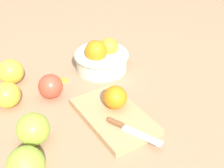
{
  "coord_description": "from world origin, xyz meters",
  "views": [
    {
      "loc": [
        0.71,
        -0.21,
        0.52
      ],
      "look_at": [
        0.04,
        0.08,
        0.04
      ],
      "focal_mm": 46.45,
      "sensor_mm": 36.0,
      "label": 1
    }
  ],
  "objects_px": {
    "cutting_board": "(114,116)",
    "apple_front_left": "(11,72)",
    "orange_on_board": "(115,97)",
    "knife": "(127,128)",
    "bowl": "(101,58)",
    "apple_front_right": "(26,165)",
    "apple_front_right_2": "(33,129)",
    "apple_front_center": "(51,86)",
    "apple_front_left_2": "(7,95)"
  },
  "relations": [
    {
      "from": "cutting_board",
      "to": "apple_front_left",
      "type": "relative_size",
      "value": 3.06
    },
    {
      "from": "orange_on_board",
      "to": "knife",
      "type": "relative_size",
      "value": 0.47
    },
    {
      "from": "bowl",
      "to": "orange_on_board",
      "type": "height_order",
      "value": "bowl"
    },
    {
      "from": "bowl",
      "to": "apple_front_right",
      "type": "relative_size",
      "value": 2.32
    },
    {
      "from": "bowl",
      "to": "cutting_board",
      "type": "xyz_separation_m",
      "value": [
        0.27,
        -0.07,
        -0.04
      ]
    },
    {
      "from": "bowl",
      "to": "apple_front_left",
      "type": "relative_size",
      "value": 2.33
    },
    {
      "from": "bowl",
      "to": "apple_front_right_2",
      "type": "relative_size",
      "value": 2.32
    },
    {
      "from": "apple_front_center",
      "to": "cutting_board",
      "type": "bearing_deg",
      "value": 37.07
    },
    {
      "from": "orange_on_board",
      "to": "apple_front_right_2",
      "type": "bearing_deg",
      "value": -83.74
    },
    {
      "from": "apple_front_left",
      "to": "apple_front_center",
      "type": "height_order",
      "value": "apple_front_left"
    },
    {
      "from": "apple_front_center",
      "to": "apple_front_right",
      "type": "bearing_deg",
      "value": -23.27
    },
    {
      "from": "apple_front_right_2",
      "to": "cutting_board",
      "type": "bearing_deg",
      "value": 90.19
    },
    {
      "from": "orange_on_board",
      "to": "apple_front_center",
      "type": "xyz_separation_m",
      "value": [
        -0.15,
        -0.15,
        -0.01
      ]
    },
    {
      "from": "apple_front_right",
      "to": "apple_front_center",
      "type": "relative_size",
      "value": 1.1
    },
    {
      "from": "cutting_board",
      "to": "apple_front_right_2",
      "type": "distance_m",
      "value": 0.22
    },
    {
      "from": "knife",
      "to": "apple_front_left",
      "type": "xyz_separation_m",
      "value": [
        -0.37,
        -0.23,
        0.02
      ]
    },
    {
      "from": "knife",
      "to": "apple_front_right",
      "type": "relative_size",
      "value": 1.7
    },
    {
      "from": "bowl",
      "to": "apple_front_center",
      "type": "xyz_separation_m",
      "value": [
        0.09,
        -0.2,
        -0.01
      ]
    },
    {
      "from": "bowl",
      "to": "apple_front_left_2",
      "type": "relative_size",
      "value": 2.5
    },
    {
      "from": "apple_front_left_2",
      "to": "apple_front_right_2",
      "type": "xyz_separation_m",
      "value": [
        0.18,
        0.04,
        0.0
      ]
    },
    {
      "from": "bowl",
      "to": "apple_front_left",
      "type": "bearing_deg",
      "value": -96.79
    },
    {
      "from": "cutting_board",
      "to": "apple_front_left_2",
      "type": "bearing_deg",
      "value": -124.77
    },
    {
      "from": "cutting_board",
      "to": "apple_front_center",
      "type": "distance_m",
      "value": 0.22
    },
    {
      "from": "orange_on_board",
      "to": "apple_front_right_2",
      "type": "distance_m",
      "value": 0.23
    },
    {
      "from": "bowl",
      "to": "knife",
      "type": "relative_size",
      "value": 1.36
    },
    {
      "from": "bowl",
      "to": "apple_front_left_2",
      "type": "height_order",
      "value": "bowl"
    },
    {
      "from": "apple_front_right_2",
      "to": "apple_front_left_2",
      "type": "bearing_deg",
      "value": -167.29
    },
    {
      "from": "orange_on_board",
      "to": "apple_front_left_2",
      "type": "height_order",
      "value": "orange_on_board"
    },
    {
      "from": "knife",
      "to": "orange_on_board",
      "type": "bearing_deg",
      "value": 173.14
    },
    {
      "from": "bowl",
      "to": "apple_front_right_2",
      "type": "distance_m",
      "value": 0.39
    },
    {
      "from": "cutting_board",
      "to": "apple_front_right",
      "type": "relative_size",
      "value": 3.04
    },
    {
      "from": "apple_front_left",
      "to": "apple_front_right_2",
      "type": "distance_m",
      "value": 0.3
    },
    {
      "from": "cutting_board",
      "to": "knife",
      "type": "xyz_separation_m",
      "value": [
        0.07,
        0.0,
        0.01
      ]
    },
    {
      "from": "orange_on_board",
      "to": "apple_front_center",
      "type": "relative_size",
      "value": 0.89
    },
    {
      "from": "knife",
      "to": "apple_front_center",
      "type": "distance_m",
      "value": 0.28
    },
    {
      "from": "apple_front_right",
      "to": "apple_front_left_2",
      "type": "height_order",
      "value": "apple_front_right"
    },
    {
      "from": "apple_front_center",
      "to": "apple_front_right_2",
      "type": "height_order",
      "value": "apple_front_right_2"
    },
    {
      "from": "apple_front_right",
      "to": "apple_front_center",
      "type": "bearing_deg",
      "value": 156.73
    },
    {
      "from": "knife",
      "to": "apple_front_left",
      "type": "distance_m",
      "value": 0.44
    },
    {
      "from": "apple_front_center",
      "to": "apple_front_left_2",
      "type": "xyz_separation_m",
      "value": [
        -0.0,
        -0.13,
        0.0
      ]
    },
    {
      "from": "apple_front_left",
      "to": "apple_front_center",
      "type": "distance_m",
      "value": 0.16
    },
    {
      "from": "apple_front_right",
      "to": "apple_front_right_2",
      "type": "bearing_deg",
      "value": 161.56
    },
    {
      "from": "bowl",
      "to": "apple_front_center",
      "type": "distance_m",
      "value": 0.22
    },
    {
      "from": "apple_front_right",
      "to": "bowl",
      "type": "bearing_deg",
      "value": 139.17
    },
    {
      "from": "orange_on_board",
      "to": "apple_front_right_2",
      "type": "relative_size",
      "value": 0.81
    },
    {
      "from": "cutting_board",
      "to": "knife",
      "type": "bearing_deg",
      "value": 3.61
    },
    {
      "from": "knife",
      "to": "apple_front_center",
      "type": "height_order",
      "value": "apple_front_center"
    },
    {
      "from": "orange_on_board",
      "to": "apple_front_left",
      "type": "height_order",
      "value": "orange_on_board"
    },
    {
      "from": "bowl",
      "to": "apple_front_left",
      "type": "distance_m",
      "value": 0.3
    },
    {
      "from": "apple_front_left_2",
      "to": "apple_front_center",
      "type": "bearing_deg",
      "value": 87.88
    }
  ]
}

